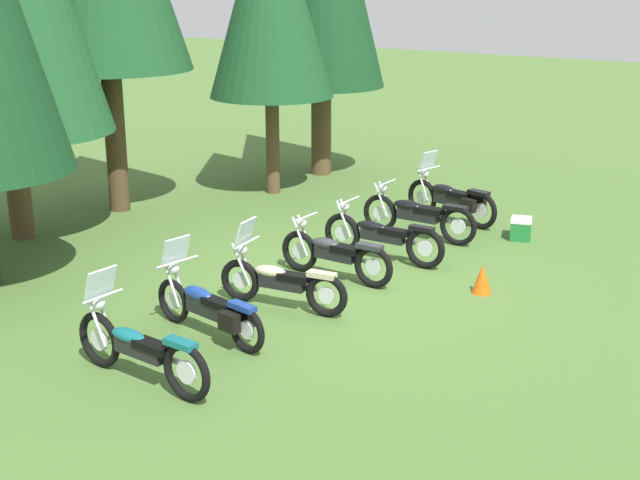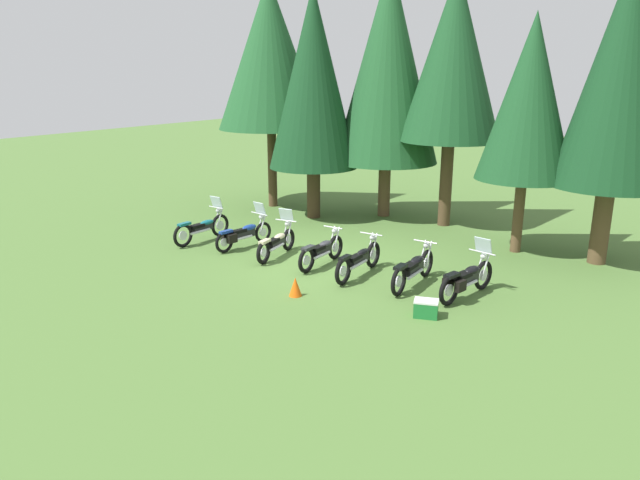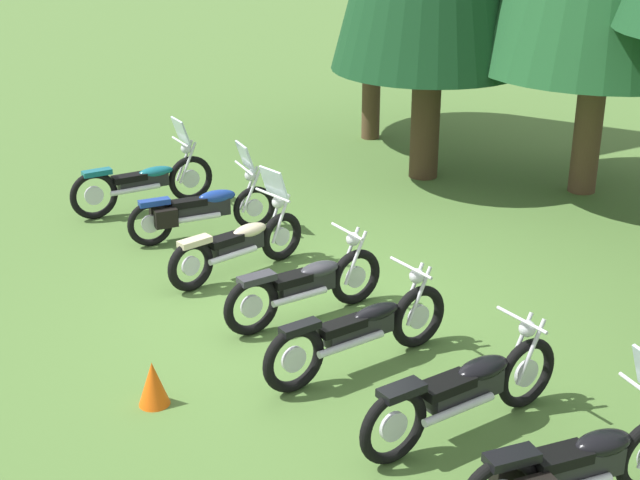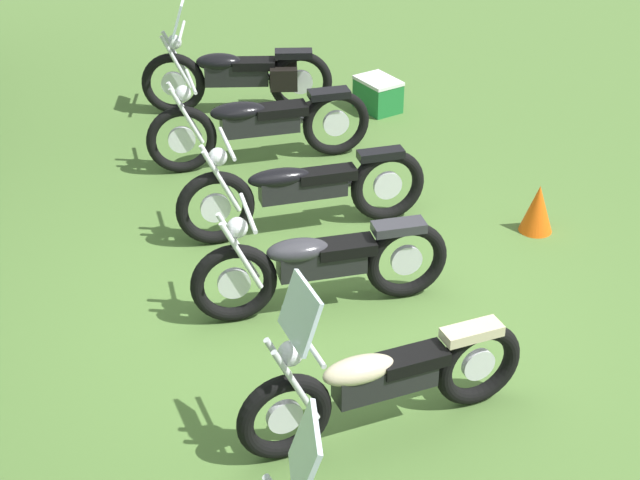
{
  "view_description": "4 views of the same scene",
  "coord_description": "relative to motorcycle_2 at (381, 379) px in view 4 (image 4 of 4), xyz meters",
  "views": [
    {
      "loc": [
        -11.3,
        -7.66,
        4.95
      ],
      "look_at": [
        -0.16,
        0.09,
        0.73
      ],
      "focal_mm": 48.62,
      "sensor_mm": 36.0,
      "label": 1
    },
    {
      "loc": [
        9.07,
        -13.15,
        5.32
      ],
      "look_at": [
        0.16,
        -0.2,
        0.8
      ],
      "focal_mm": 32.99,
      "sensor_mm": 36.0,
      "label": 2
    },
    {
      "loc": [
        8.55,
        -5.25,
        5.08
      ],
      "look_at": [
        -0.12,
        0.31,
        0.86
      ],
      "focal_mm": 51.66,
      "sensor_mm": 36.0,
      "label": 3
    },
    {
      "loc": [
        -6.6,
        1.57,
        4.74
      ],
      "look_at": [
        0.17,
        -0.04,
        0.63
      ],
      "focal_mm": 55.4,
      "sensor_mm": 36.0,
      "label": 4
    }
  ],
  "objects": [
    {
      "name": "motorcycle_2",
      "position": [
        0.0,
        0.0,
        0.0
      ],
      "size": [
        0.7,
        2.17,
        1.35
      ],
      "rotation": [
        0.0,
        0.0,
        1.73
      ],
      "color": "black",
      "rests_on": "ground_plane"
    },
    {
      "name": "picnic_cooler",
      "position": [
        5.55,
        -1.61,
        -0.24
      ],
      "size": [
        0.64,
        0.55,
        0.39
      ],
      "color": "#1E7233",
      "rests_on": "ground_plane"
    },
    {
      "name": "motorcycle_4",
      "position": [
        2.88,
        -0.07,
        0.0
      ],
      "size": [
        0.68,
        2.42,
        1.02
      ],
      "rotation": [
        0.0,
        0.0,
        1.61
      ],
      "color": "black",
      "rests_on": "ground_plane"
    },
    {
      "name": "motorcycle_5",
      "position": [
        4.43,
        0.06,
        0.03
      ],
      "size": [
        0.65,
        2.43,
        1.03
      ],
      "rotation": [
        0.0,
        0.0,
        1.59
      ],
      "color": "black",
      "rests_on": "ground_plane"
    },
    {
      "name": "motorcycle_3",
      "position": [
        1.58,
        0.06,
        0.0
      ],
      "size": [
        0.63,
        2.19,
        1.01
      ],
      "rotation": [
        0.0,
        0.0,
        1.58
      ],
      "color": "black",
      "rests_on": "ground_plane"
    },
    {
      "name": "ground_plane",
      "position": [
        1.47,
        0.09,
        -0.44
      ],
      "size": [
        80.0,
        80.0,
        0.0
      ],
      "primitive_type": "plane",
      "color": "#4C7033"
    },
    {
      "name": "motorcycle_6",
      "position": [
        5.86,
        0.03,
        0.04
      ],
      "size": [
        0.86,
        2.25,
        1.39
      ],
      "rotation": [
        0.0,
        0.0,
        1.37
      ],
      "color": "black",
      "rests_on": "ground_plane"
    },
    {
      "name": "traffic_cone",
      "position": [
        2.37,
        -2.25,
        -0.2
      ],
      "size": [
        0.32,
        0.32,
        0.48
      ],
      "primitive_type": "cone",
      "color": "#EA590F",
      "rests_on": "ground_plane"
    }
  ]
}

